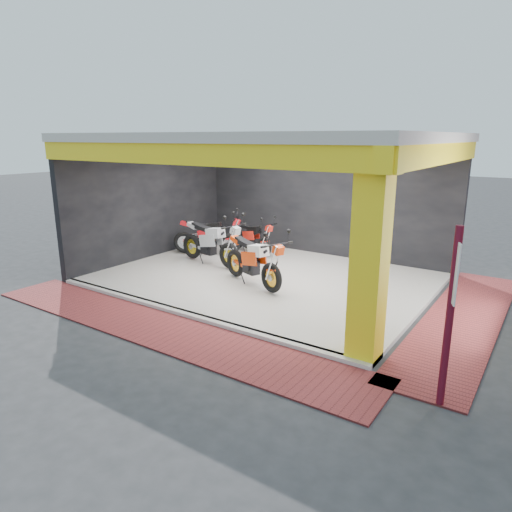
# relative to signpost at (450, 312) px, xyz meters

# --- Properties ---
(ground) EXTENTS (80.00, 80.00, 0.00)m
(ground) POSITION_rel_signpost_xyz_m (-5.13, 1.45, -1.39)
(ground) COLOR #2D2D30
(ground) RESTS_ON ground
(showroom_floor) EXTENTS (8.00, 6.00, 0.10)m
(showroom_floor) POSITION_rel_signpost_xyz_m (-5.13, 3.45, -1.34)
(showroom_floor) COLOR white
(showroom_floor) RESTS_ON ground
(showroom_ceiling) EXTENTS (8.40, 6.40, 0.20)m
(showroom_ceiling) POSITION_rel_signpost_xyz_m (-5.13, 3.45, 2.21)
(showroom_ceiling) COLOR beige
(showroom_ceiling) RESTS_ON corner_column
(back_wall) EXTENTS (8.20, 0.20, 3.50)m
(back_wall) POSITION_rel_signpost_xyz_m (-5.13, 6.55, 0.36)
(back_wall) COLOR black
(back_wall) RESTS_ON ground
(left_wall) EXTENTS (0.20, 6.20, 3.50)m
(left_wall) POSITION_rel_signpost_xyz_m (-9.23, 3.45, 0.36)
(left_wall) COLOR black
(left_wall) RESTS_ON ground
(corner_column) EXTENTS (0.50, 0.50, 3.50)m
(corner_column) POSITION_rel_signpost_xyz_m (-1.38, 0.70, 0.36)
(corner_column) COLOR yellow
(corner_column) RESTS_ON ground
(header_beam_front) EXTENTS (8.40, 0.30, 0.40)m
(header_beam_front) POSITION_rel_signpost_xyz_m (-5.13, 0.45, 1.91)
(header_beam_front) COLOR yellow
(header_beam_front) RESTS_ON corner_column
(header_beam_right) EXTENTS (0.30, 6.40, 0.40)m
(header_beam_right) POSITION_rel_signpost_xyz_m (-1.13, 3.45, 1.91)
(header_beam_right) COLOR yellow
(header_beam_right) RESTS_ON corner_column
(floor_kerb) EXTENTS (8.00, 0.20, 0.10)m
(floor_kerb) POSITION_rel_signpost_xyz_m (-5.13, 0.43, -1.34)
(floor_kerb) COLOR white
(floor_kerb) RESTS_ON ground
(paver_front) EXTENTS (9.00, 1.40, 0.03)m
(paver_front) POSITION_rel_signpost_xyz_m (-5.13, -0.35, -1.38)
(paver_front) COLOR maroon
(paver_front) RESTS_ON ground
(paver_right) EXTENTS (1.40, 7.00, 0.03)m
(paver_right) POSITION_rel_signpost_xyz_m (-0.33, 3.45, -1.38)
(paver_right) COLOR maroon
(paver_right) RESTS_ON ground
(signpost) EXTENTS (0.15, 0.34, 2.54)m
(signpost) POSITION_rel_signpost_xyz_m (0.00, 0.00, 0.00)
(signpost) COLOR #580D1D
(signpost) RESTS_ON ground
(moto_hero) EXTENTS (2.53, 1.66, 1.45)m
(moto_hero) POSITION_rel_signpost_xyz_m (-4.29, 2.41, -0.57)
(moto_hero) COLOR red
(moto_hero) RESTS_ON showroom_floor
(moto_row_a) EXTENTS (2.54, 1.25, 1.49)m
(moto_row_a) POSITION_rel_signpost_xyz_m (-6.29, 3.44, -0.55)
(moto_row_a) COLOR #A2A5A9
(moto_row_a) RESTS_ON showroom_floor
(moto_row_b) EXTENTS (2.36, 1.69, 1.36)m
(moto_row_b) POSITION_rel_signpost_xyz_m (-7.21, 4.66, -0.61)
(moto_row_b) COLOR #B11218
(moto_row_b) RESTS_ON showroom_floor
(moto_row_d) EXTENTS (2.07, 1.14, 1.19)m
(moto_row_d) POSITION_rel_signpost_xyz_m (-6.26, 5.13, -0.70)
(moto_row_d) COLOR red
(moto_row_d) RESTS_ON showroom_floor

